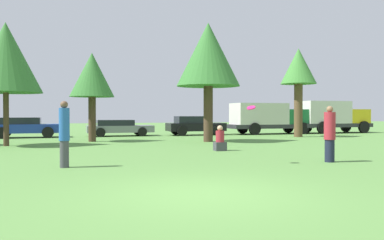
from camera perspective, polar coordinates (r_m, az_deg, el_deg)
The scene contains 14 objects.
ground_plane at distance 7.69m, azimuth 1.49°, elevation -10.57°, with size 120.00×120.00×0.00m, color #54843D.
person_thrower at distance 11.84m, azimuth -17.91°, elevation -1.84°, with size 0.30×0.30×1.90m.
person_catcher at distance 13.28m, azimuth 19.21°, elevation -1.91°, with size 0.36×0.36×1.78m.
frisbee at distance 12.12m, azimuth 8.52°, elevation 1.77°, with size 0.28×0.26×0.17m.
bystander_sitting at distance 16.50m, azimuth 4.05°, elevation -2.95°, with size 0.47×0.39×1.05m.
tree_1 at distance 20.97m, azimuth -25.24°, elevation 8.13°, with size 3.34×3.34×5.89m.
tree_2 at distance 22.60m, azimuth -14.20°, elevation 6.17°, with size 2.43×2.43×4.91m.
tree_3 at distance 22.01m, azimuth 2.35°, elevation 9.26°, with size 3.49×3.49×6.54m.
tree_4 at distance 27.38m, azimuth 15.07°, elevation 7.03°, with size 2.36×2.36×5.88m.
parked_car_blue at distance 27.66m, azimuth -22.91°, elevation -0.91°, with size 4.32×2.01×1.30m.
parked_car_grey at distance 27.83m, azimuth -10.51°, elevation -1.04°, with size 4.49×2.01×1.12m.
parked_car_black at distance 28.58m, azimuth 0.39°, elevation -0.75°, with size 4.14×1.89×1.37m.
delivery_truck_green at distance 30.79m, azimuth 10.92°, elevation 0.41°, with size 6.48×2.33×2.33m.
delivery_truck_yellow at distance 33.73m, azimuth 19.36°, elevation 0.58°, with size 6.17×2.39×2.54m.
Camera 1 is at (-2.50, -7.11, 1.53)m, focal length 37.05 mm.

